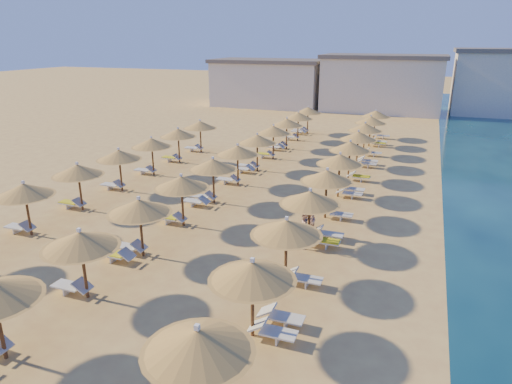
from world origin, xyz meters
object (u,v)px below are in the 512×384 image
at_px(parasol_row_east, 334,168).
at_px(beachgoer_a, 304,230).
at_px(beachgoer_b, 309,218).
at_px(parasol_row_west, 226,158).

distance_m(parasol_row_east, beachgoer_a, 6.13).
xyz_separation_m(beachgoer_b, beachgoer_a, (0.16, -1.54, 0.02)).
relative_size(parasol_row_east, parasol_row_west, 1.00).
bearing_deg(parasol_row_west, parasol_row_east, 0.00).
relative_size(parasol_row_west, beachgoer_b, 24.50).
distance_m(parasol_row_east, parasol_row_west, 6.70).
distance_m(parasol_row_west, beachgoer_b, 7.91).
bearing_deg(beachgoer_a, parasol_row_west, -156.28).
bearing_deg(parasol_row_west, beachgoer_b, -34.62).
distance_m(parasol_row_east, beachgoer_b, 4.66).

